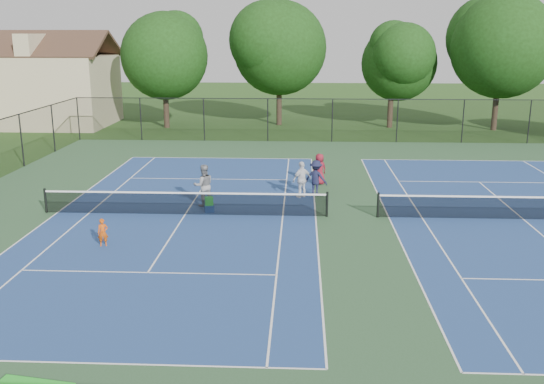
{
  "coord_description": "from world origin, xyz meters",
  "views": [
    {
      "loc": [
        -2.17,
        -24.2,
        7.41
      ],
      "look_at": [
        -3.29,
        -1.0,
        1.3
      ],
      "focal_mm": 40.0,
      "sensor_mm": 36.0,
      "label": 1
    }
  ],
  "objects_px": {
    "child_player": "(103,233)",
    "bystander_c": "(319,169)",
    "tree_back_b": "(279,43)",
    "bystander_a": "(302,180)",
    "clapboard_house": "(47,87)",
    "ball_hopper": "(209,201)",
    "tree_back_a": "(164,51)",
    "instructor": "(204,185)",
    "tree_back_d": "(502,41)",
    "tree_back_c": "(393,58)",
    "bystander_b": "(316,178)",
    "ball_crate": "(209,209)"
  },
  "relations": [
    {
      "from": "bystander_a",
      "to": "ball_crate",
      "type": "distance_m",
      "value": 4.78
    },
    {
      "from": "tree_back_d",
      "to": "clapboard_house",
      "type": "bearing_deg",
      "value": 178.41
    },
    {
      "from": "bystander_c",
      "to": "instructor",
      "type": "bearing_deg",
      "value": 8.35
    },
    {
      "from": "child_player",
      "to": "bystander_c",
      "type": "xyz_separation_m",
      "value": [
        7.99,
        9.56,
        0.28
      ]
    },
    {
      "from": "tree_back_a",
      "to": "bystander_c",
      "type": "bearing_deg",
      "value": -57.38
    },
    {
      "from": "tree_back_d",
      "to": "bystander_b",
      "type": "distance_m",
      "value": 25.85
    },
    {
      "from": "tree_back_c",
      "to": "bystander_c",
      "type": "bearing_deg",
      "value": -107.74
    },
    {
      "from": "ball_crate",
      "to": "clapboard_house",
      "type": "bearing_deg",
      "value": 124.58
    },
    {
      "from": "clapboard_house",
      "to": "bystander_b",
      "type": "height_order",
      "value": "clapboard_house"
    },
    {
      "from": "child_player",
      "to": "bystander_c",
      "type": "height_order",
      "value": "bystander_c"
    },
    {
      "from": "tree_back_a",
      "to": "ball_hopper",
      "type": "relative_size",
      "value": 25.29
    },
    {
      "from": "child_player",
      "to": "tree_back_a",
      "type": "bearing_deg",
      "value": 81.13
    },
    {
      "from": "tree_back_c",
      "to": "bystander_b",
      "type": "distance_m",
      "value": 23.0
    },
    {
      "from": "bystander_c",
      "to": "clapboard_house",
      "type": "bearing_deg",
      "value": -72.25
    },
    {
      "from": "tree_back_a",
      "to": "ball_hopper",
      "type": "xyz_separation_m",
      "value": [
        6.96,
        -23.6,
        -5.54
      ]
    },
    {
      "from": "instructor",
      "to": "ball_crate",
      "type": "xyz_separation_m",
      "value": [
        0.37,
        -0.99,
        -0.77
      ]
    },
    {
      "from": "tree_back_a",
      "to": "instructor",
      "type": "relative_size",
      "value": 4.91
    },
    {
      "from": "tree_back_d",
      "to": "bystander_c",
      "type": "distance_m",
      "value": 24.04
    },
    {
      "from": "bystander_b",
      "to": "ball_crate",
      "type": "relative_size",
      "value": 4.38
    },
    {
      "from": "bystander_b",
      "to": "ball_crate",
      "type": "height_order",
      "value": "bystander_b"
    },
    {
      "from": "bystander_b",
      "to": "ball_hopper",
      "type": "distance_m",
      "value": 5.51
    },
    {
      "from": "clapboard_house",
      "to": "bystander_b",
      "type": "bearing_deg",
      "value": -45.04
    },
    {
      "from": "tree_back_d",
      "to": "bystander_a",
      "type": "distance_m",
      "value": 26.53
    },
    {
      "from": "bystander_b",
      "to": "tree_back_c",
      "type": "bearing_deg",
      "value": -83.99
    },
    {
      "from": "clapboard_house",
      "to": "bystander_a",
      "type": "distance_m",
      "value": 30.42
    },
    {
      "from": "clapboard_house",
      "to": "ball_hopper",
      "type": "height_order",
      "value": "clapboard_house"
    },
    {
      "from": "ball_hopper",
      "to": "bystander_b",
      "type": "bearing_deg",
      "value": 33.2
    },
    {
      "from": "bystander_b",
      "to": "clapboard_house",
      "type": "bearing_deg",
      "value": -22.42
    },
    {
      "from": "tree_back_b",
      "to": "instructor",
      "type": "relative_size",
      "value": 5.38
    },
    {
      "from": "tree_back_d",
      "to": "ball_hopper",
      "type": "bearing_deg",
      "value": -128.89
    },
    {
      "from": "clapboard_house",
      "to": "instructor",
      "type": "relative_size",
      "value": 5.79
    },
    {
      "from": "tree_back_b",
      "to": "bystander_b",
      "type": "height_order",
      "value": "tree_back_b"
    },
    {
      "from": "clapboard_house",
      "to": "ball_hopper",
      "type": "distance_m",
      "value": 29.99
    },
    {
      "from": "tree_back_b",
      "to": "bystander_b",
      "type": "relative_size",
      "value": 5.95
    },
    {
      "from": "tree_back_c",
      "to": "ball_hopper",
      "type": "relative_size",
      "value": 23.2
    },
    {
      "from": "child_player",
      "to": "bystander_a",
      "type": "distance_m",
      "value": 9.97
    },
    {
      "from": "tree_back_d",
      "to": "instructor",
      "type": "relative_size",
      "value": 5.56
    },
    {
      "from": "tree_back_b",
      "to": "ball_hopper",
      "type": "relative_size",
      "value": 27.71
    },
    {
      "from": "tree_back_b",
      "to": "child_player",
      "type": "distance_m",
      "value": 31.03
    },
    {
      "from": "clapboard_house",
      "to": "bystander_b",
      "type": "relative_size",
      "value": 6.41
    },
    {
      "from": "child_player",
      "to": "bystander_b",
      "type": "relative_size",
      "value": 0.6
    },
    {
      "from": "bystander_b",
      "to": "ball_crate",
      "type": "bearing_deg",
      "value": 55.83
    },
    {
      "from": "tree_back_b",
      "to": "tree_back_c",
      "type": "relative_size",
      "value": 1.19
    },
    {
      "from": "ball_crate",
      "to": "ball_hopper",
      "type": "relative_size",
      "value": 1.06
    },
    {
      "from": "tree_back_b",
      "to": "bystander_a",
      "type": "bearing_deg",
      "value": -85.26
    },
    {
      "from": "tree_back_a",
      "to": "bystander_a",
      "type": "height_order",
      "value": "tree_back_a"
    },
    {
      "from": "bystander_c",
      "to": "tree_back_a",
      "type": "bearing_deg",
      "value": -87.93
    },
    {
      "from": "tree_back_c",
      "to": "ball_hopper",
      "type": "bearing_deg",
      "value": -114.17
    },
    {
      "from": "instructor",
      "to": "bystander_a",
      "type": "bearing_deg",
      "value": -179.44
    },
    {
      "from": "instructor",
      "to": "tree_back_c",
      "type": "bearing_deg",
      "value": -135.88
    }
  ]
}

